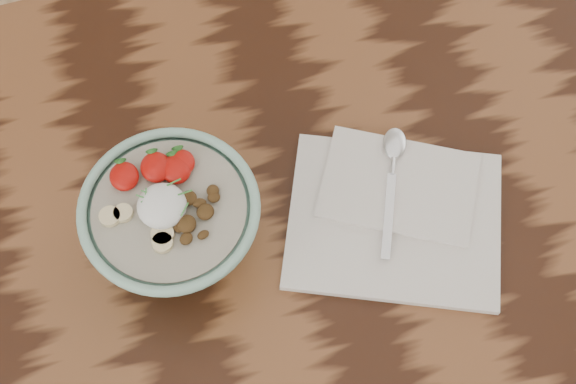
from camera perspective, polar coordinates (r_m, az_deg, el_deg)
name	(u,v)px	position (r cm, az deg, el deg)	size (l,w,h in cm)	color
table	(323,256)	(105.56, 2.48, -4.55)	(160.00, 90.00, 75.00)	black
breakfast_bowl	(173,223)	(90.72, -8.16, -2.16)	(19.83, 19.83, 13.19)	#8CBDA8
napkin	(395,213)	(97.79, 7.64, -1.47)	(31.44, 28.94, 1.56)	white
spoon	(393,161)	(99.37, 7.49, 2.20)	(9.01, 16.89, 0.92)	silver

